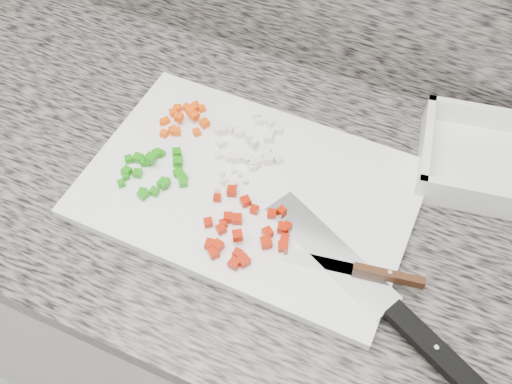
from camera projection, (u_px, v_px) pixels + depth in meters
The scene contains 11 objects.
cabinet at pixel (215, 292), 1.31m from camera, with size 3.92×0.62×0.86m, color white.
countertop at pixel (199, 171), 0.94m from camera, with size 3.96×0.64×0.04m, color slate.
cutting_board at pixel (249, 189), 0.89m from camera, with size 0.50×0.33×0.02m, color white.
carrot_pile at pixel (185, 118), 0.95m from camera, with size 0.08×0.09×0.02m.
onion_pile at pixel (248, 144), 0.92m from camera, with size 0.13×0.12×0.02m.
green_pepper_pile at pixel (156, 171), 0.89m from camera, with size 0.12×0.11×0.02m.
red_pepper_pile at pixel (245, 231), 0.82m from camera, with size 0.14×0.13×0.02m.
garlic_pile at pixel (230, 184), 0.88m from camera, with size 0.05×0.05×0.01m.
chef_knife at pixel (396, 314), 0.75m from camera, with size 0.36×0.21×0.02m.
paring_knife at pixel (370, 272), 0.78m from camera, with size 0.20×0.05×0.02m.
tray at pixel (501, 165), 0.90m from camera, with size 0.28×0.22×0.05m.
Camera 1 is at (0.32, 0.95, 1.62)m, focal length 40.00 mm.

